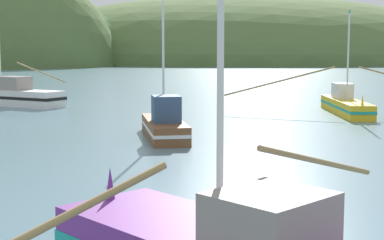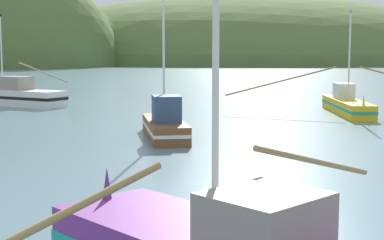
# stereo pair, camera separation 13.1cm
# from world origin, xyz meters

# --- Properties ---
(hill_far_left) EXTENTS (200.67, 160.54, 52.66)m
(hill_far_left) POSITION_xyz_m (-2.33, 241.81, 0.00)
(hill_far_left) COLOR #516B38
(hill_far_left) RESTS_ON ground
(hill_far_right) EXTENTS (131.52, 105.22, 40.06)m
(hill_far_right) POSITION_xyz_m (-41.14, 218.60, 0.00)
(hill_far_right) COLOR #47703D
(hill_far_right) RESTS_ON ground
(fishing_boat_yellow) EXTENTS (17.47, 9.91, 7.33)m
(fishing_boat_yellow) POSITION_xyz_m (9.80, 41.58, 0.69)
(fishing_boat_yellow) COLOR gold
(fishing_boat_yellow) RESTS_ON ground
(fishing_boat_brown) EXTENTS (3.46, 7.06, 7.06)m
(fishing_boat_brown) POSITION_xyz_m (-1.56, 28.63, 0.70)
(fishing_boat_brown) COLOR brown
(fishing_boat_brown) RESTS_ON ground
(fishing_boat_white) EXTENTS (10.87, 12.90, 7.53)m
(fishing_boat_white) POSITION_xyz_m (-17.00, 45.70, 0.82)
(fishing_boat_white) COLOR white
(fishing_boat_white) RESTS_ON ground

